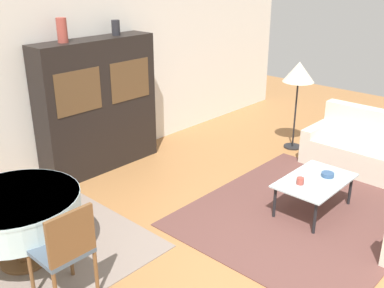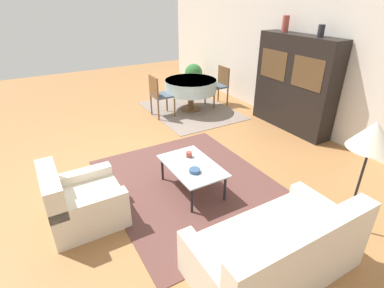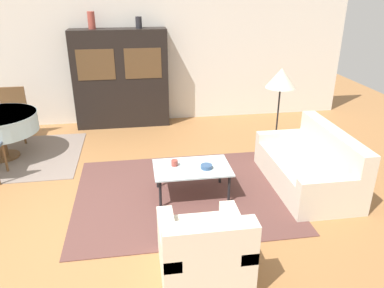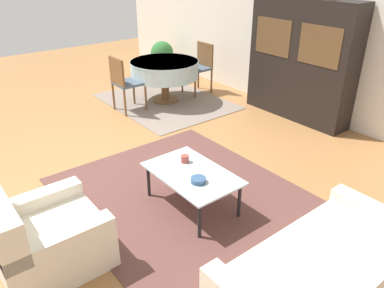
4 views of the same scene
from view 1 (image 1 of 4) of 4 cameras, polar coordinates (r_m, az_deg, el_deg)
name	(u,v)px [view 1 (image 1 of 4)]	position (r m, az deg, el deg)	size (l,w,h in m)	color
ground_plane	(285,279)	(4.57, 11.78, -16.40)	(14.00, 14.00, 0.00)	#9E6B3D
wall_back	(61,79)	(6.38, -16.32, 7.92)	(10.00, 0.06, 2.70)	silver
area_rug	(303,213)	(5.64, 13.96, -8.52)	(2.85, 2.33, 0.01)	brown
dining_rug	(30,260)	(4.98, -19.88, -13.73)	(2.36, 1.83, 0.01)	gray
couch	(370,150)	(7.01, 21.64, -0.74)	(0.92, 1.70, 0.81)	beige
coffee_table	(315,183)	(5.55, 15.34, -4.75)	(1.01, 0.64, 0.41)	black
display_cabinet	(98,106)	(6.48, -11.82, 4.76)	(1.80, 0.42, 1.87)	black
dining_table	(17,210)	(4.68, -21.34, -7.80)	(1.22, 1.22, 0.74)	brown
dining_chair_near	(65,248)	(4.07, -15.80, -12.59)	(0.44, 0.44, 0.93)	brown
floor_lamp	(299,74)	(7.19, 13.41, 8.62)	(0.49, 0.49, 1.41)	black
cup	(300,181)	(5.37, 13.58, -4.59)	(0.09, 0.09, 0.08)	#9E4238
bowl	(328,175)	(5.64, 16.84, -3.74)	(0.15, 0.15, 0.05)	#33517A
vase_tall	(62,30)	(6.01, -16.18, 13.71)	(0.13, 0.13, 0.31)	#9E4238
vase_short	(116,28)	(6.50, -9.66, 14.36)	(0.12, 0.12, 0.21)	#232328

